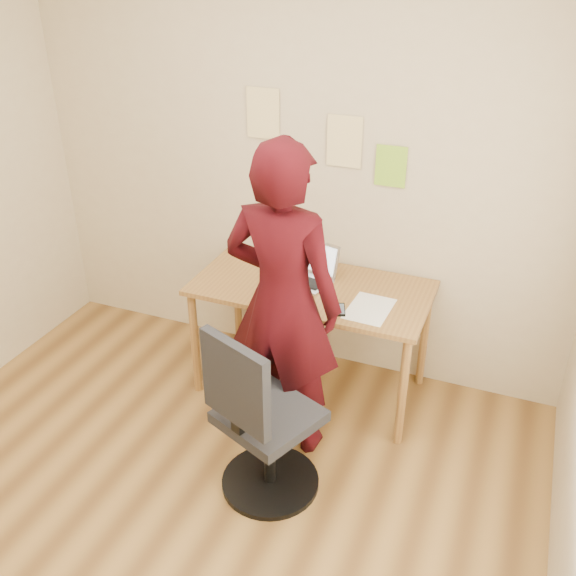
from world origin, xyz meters
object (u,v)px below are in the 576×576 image
at_px(office_chair, 260,428).
at_px(person, 283,303).
at_px(laptop, 309,272).
at_px(phone, 339,309).
at_px(desk, 311,298).

bearing_deg(office_chair, person, 120.05).
bearing_deg(laptop, phone, -30.73).
distance_m(phone, person, 0.38).
xyz_separation_m(office_chair, person, (-0.06, 0.45, 0.46)).
height_order(desk, phone, phone).
bearing_deg(office_chair, desk, 116.90).
xyz_separation_m(desk, office_chair, (0.07, -0.93, -0.23)).
xyz_separation_m(laptop, office_chair, (0.12, -1.00, -0.36)).
bearing_deg(phone, desk, 118.82).
bearing_deg(desk, laptop, 120.08).
height_order(laptop, person, person).
xyz_separation_m(laptop, phone, (0.28, -0.28, -0.04)).
bearing_deg(desk, person, -88.50).
xyz_separation_m(phone, person, (-0.22, -0.27, 0.14)).
relative_size(laptop, office_chair, 0.36).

